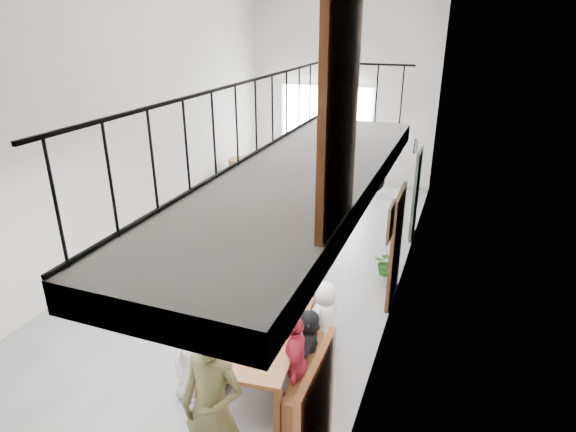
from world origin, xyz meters
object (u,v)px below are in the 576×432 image
at_px(bicycle_near, 332,170).
at_px(tasting_table, 268,328).
at_px(side_bench, 157,234).
at_px(host_standing, 213,407).
at_px(serving_counter, 308,166).
at_px(oak_barrel, 241,176).
at_px(bench_inner, 232,346).

bearing_deg(bicycle_near, tasting_table, 178.95).
bearing_deg(side_bench, bicycle_near, 65.97).
xyz_separation_m(host_standing, bicycle_near, (-1.60, 10.15, -0.54)).
bearing_deg(serving_counter, oak_barrel, -131.26).
bearing_deg(tasting_table, side_bench, 136.07).
bearing_deg(oak_barrel, host_standing, -65.90).
bearing_deg(oak_barrel, serving_counter, 54.41).
height_order(serving_counter, bicycle_near, serving_counter).
bearing_deg(host_standing, side_bench, 130.07).
distance_m(tasting_table, bench_inner, 0.78).
xyz_separation_m(side_bench, host_standing, (4.03, -4.71, 0.74)).
xyz_separation_m(serving_counter, host_standing, (2.37, -10.25, 0.53)).
height_order(tasting_table, bench_inner, tasting_table).
relative_size(side_bench, bicycle_near, 0.98).
bearing_deg(serving_counter, tasting_table, -80.90).
bearing_deg(bench_inner, tasting_table, -9.18).
relative_size(tasting_table, oak_barrel, 2.41).
bearing_deg(side_bench, bench_inner, -41.45).
xyz_separation_m(bench_inner, oak_barrel, (-3.00, 6.54, 0.29)).
relative_size(host_standing, bicycle_near, 1.21).
height_order(side_bench, oak_barrel, oak_barrel).
bearing_deg(tasting_table, serving_counter, 98.13).
height_order(bench_inner, side_bench, side_bench).
xyz_separation_m(tasting_table, bench_inner, (-0.61, 0.06, -0.49)).
height_order(serving_counter, host_standing, host_standing).
relative_size(bench_inner, oak_barrel, 1.86).
relative_size(bench_inner, serving_counter, 1.16).
relative_size(oak_barrel, host_standing, 0.53).
distance_m(bench_inner, bicycle_near, 8.39).
xyz_separation_m(bench_inner, bicycle_near, (-0.87, 8.35, 0.20)).
xyz_separation_m(side_bench, oak_barrel, (0.29, 3.63, 0.29)).
distance_m(tasting_table, oak_barrel, 7.53).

